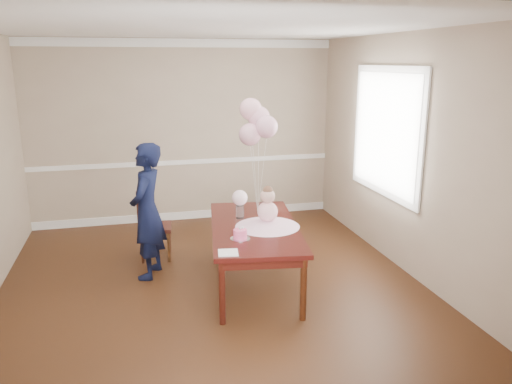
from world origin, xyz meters
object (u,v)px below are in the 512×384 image
at_px(birthday_cake, 240,234).
at_px(woman, 147,211).
at_px(dining_chair_seat, 155,227).
at_px(dining_table_top, 254,227).

distance_m(birthday_cake, woman, 1.24).
height_order(birthday_cake, dining_chair_seat, birthday_cake).
bearing_deg(dining_chair_seat, dining_table_top, -40.38).
distance_m(dining_chair_seat, woman, 0.65).
bearing_deg(dining_table_top, woman, 163.36).
relative_size(birthday_cake, dining_chair_seat, 0.35).
xyz_separation_m(dining_table_top, woman, (-1.10, 0.51, 0.11)).
distance_m(birthday_cake, dining_chair_seat, 1.64).
relative_size(dining_table_top, woman, 1.18).
height_order(birthday_cake, woman, woman).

